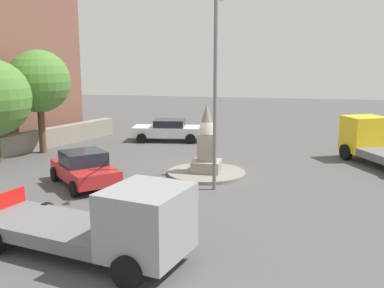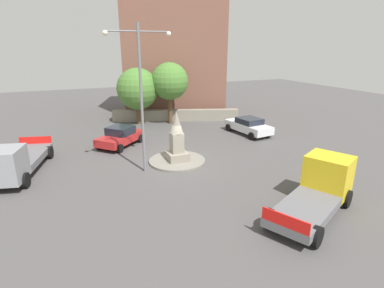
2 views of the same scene
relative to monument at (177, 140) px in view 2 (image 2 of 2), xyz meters
name	(u,v)px [view 2 (image 2 of 2)]	position (x,y,z in m)	size (l,w,h in m)	color
ground_plane	(177,162)	(0.00, 0.00, -1.52)	(80.00, 80.00, 0.00)	#4F4C4C
traffic_island	(177,161)	(0.00, 0.00, -1.45)	(3.68, 3.68, 0.14)	gray
monument	(177,140)	(0.00, 0.00, 0.00)	(1.28, 1.28, 3.21)	gray
streetlamp	(141,87)	(2.33, 0.73, 3.56)	(3.67, 0.28, 8.43)	slate
car_white_approaching	(248,126)	(-7.93, -3.89, -0.78)	(2.50, 4.65, 1.42)	silver
car_red_far_side	(120,136)	(2.80, -4.85, -0.77)	(4.06, 4.01, 1.48)	#B22323
truck_grey_parked_right	(11,162)	(9.53, -1.01, -0.49)	(3.65, 6.61, 2.20)	gray
truck_yellow_waiting	(320,188)	(-4.01, 8.14, -0.45)	(5.79, 4.19, 2.32)	yellow
stone_boundary_wall	(176,115)	(-3.80, -10.81, -0.95)	(12.61, 0.70, 1.14)	gray
corner_building	(175,58)	(-5.64, -16.02, 4.46)	(10.61, 8.05, 11.96)	brown
tree_near_wall	(138,89)	(-0.09, -11.05, 1.86)	(3.92, 3.92, 5.35)	brown
tree_mid_cluster	(170,81)	(-2.97, -10.04, 2.54)	(3.50, 3.50, 5.83)	brown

